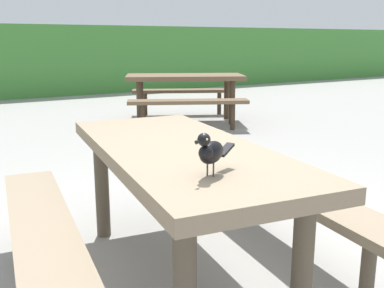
{
  "coord_description": "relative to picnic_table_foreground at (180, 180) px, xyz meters",
  "views": [
    {
      "loc": [
        -1.18,
        -1.72,
        1.27
      ],
      "look_at": [
        -0.22,
        -0.13,
        0.84
      ],
      "focal_mm": 42.22,
      "sensor_mm": 36.0,
      "label": 1
    }
  ],
  "objects": [
    {
      "name": "picnic_table_mid_left",
      "position": [
        2.43,
        4.14,
        0.0
      ],
      "size": [
        2.28,
        2.27,
        0.74
      ],
      "color": "brown",
      "rests_on": "ground"
    },
    {
      "name": "picnic_table_foreground",
      "position": [
        0.0,
        0.0,
        0.0
      ],
      "size": [
        1.89,
        1.91,
        0.74
      ],
      "color": "#84725B",
      "rests_on": "ground"
    },
    {
      "name": "bird_grackle",
      "position": [
        -0.16,
        -0.53,
        0.29
      ],
      "size": [
        0.27,
        0.16,
        0.18
      ],
      "color": "black",
      "rests_on": "picnic_table_foreground"
    }
  ]
}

